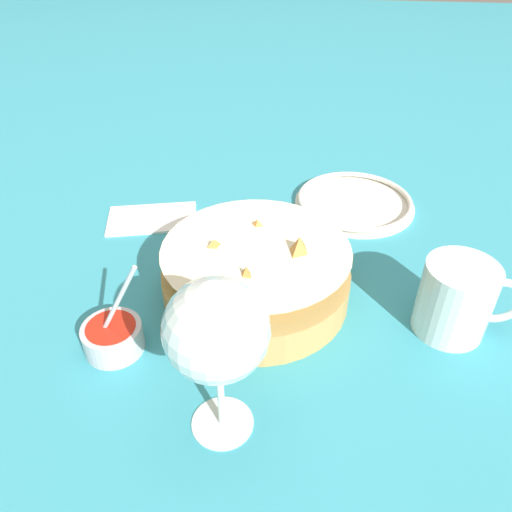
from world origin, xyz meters
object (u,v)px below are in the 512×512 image
at_px(beer_mug, 456,301).
at_px(side_plate, 354,202).
at_px(sauce_cup, 113,336).
at_px(wine_glass, 217,334).
at_px(food_basket, 256,275).

bearing_deg(beer_mug, side_plate, 110.50).
height_order(sauce_cup, beer_mug, sauce_cup).
xyz_separation_m(sauce_cup, beer_mug, (0.38, 0.08, 0.02)).
bearing_deg(beer_mug, sauce_cup, -168.42).
xyz_separation_m(sauce_cup, wine_glass, (0.14, -0.08, 0.11)).
bearing_deg(sauce_cup, beer_mug, 11.58).
xyz_separation_m(beer_mug, side_plate, (-0.10, 0.27, -0.03)).
bearing_deg(beer_mug, food_basket, 173.23).
height_order(wine_glass, side_plate, wine_glass).
distance_m(food_basket, beer_mug, 0.23).
distance_m(sauce_cup, beer_mug, 0.39).
height_order(food_basket, side_plate, food_basket).
bearing_deg(side_plate, food_basket, -118.95).
distance_m(wine_glass, side_plate, 0.46).
xyz_separation_m(wine_glass, beer_mug, (0.24, 0.16, -0.08)).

